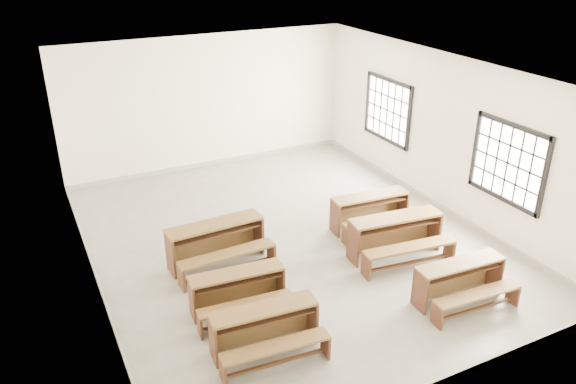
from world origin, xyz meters
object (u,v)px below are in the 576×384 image
desk_set_1 (238,289)px  desk_set_4 (396,234)px  desk_set_2 (217,241)px  desk_set_5 (371,209)px  desk_set_0 (265,327)px  desk_set_3 (461,279)px

desk_set_1 → desk_set_4: 3.13m
desk_set_2 → desk_set_5: bearing=-4.8°
desk_set_0 → desk_set_5: (3.31, 2.31, 0.01)m
desk_set_1 → desk_set_2: size_ratio=0.87×
desk_set_0 → desk_set_4: 3.37m
desk_set_3 → desk_set_1: bearing=160.9°
desk_set_1 → desk_set_0: bearing=-85.8°
desk_set_2 → desk_set_4: size_ratio=0.97×
desk_set_5 → desk_set_2: bearing=-177.7°
desk_set_0 → desk_set_1: desk_set_0 is taller
desk_set_3 → desk_set_4: bearing=96.6°
desk_set_1 → desk_set_5: 3.54m
desk_set_0 → desk_set_5: bearing=39.6°
desk_set_4 → desk_set_2: bearing=164.4°
desk_set_1 → desk_set_4: (3.12, 0.23, 0.06)m
desk_set_2 → desk_set_1: bearing=-99.6°
desk_set_3 → desk_set_5: size_ratio=0.95×
desk_set_0 → desk_set_2: size_ratio=0.90×
desk_set_0 → desk_set_4: desk_set_4 is taller
desk_set_1 → desk_set_3: bearing=-17.7°
desk_set_1 → desk_set_2: desk_set_2 is taller
desk_set_3 → desk_set_5: desk_set_5 is taller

